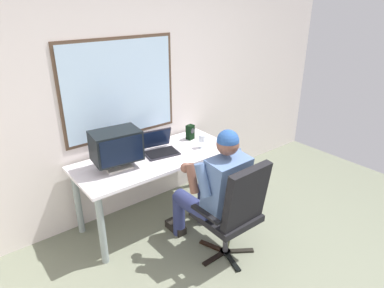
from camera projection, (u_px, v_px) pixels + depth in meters
wall_rear at (142, 85)px, 3.55m from camera, size 5.58×0.08×2.72m
desk at (156, 166)px, 3.48m from camera, size 1.63×0.70×0.73m
office_chair at (236, 208)px, 2.92m from camera, size 0.57×0.54×0.98m
person_seated at (215, 187)px, 3.08m from camera, size 0.54×0.80×1.23m
crt_monitor at (116, 146)px, 3.12m from camera, size 0.46×0.34×0.37m
laptop at (159, 146)px, 3.52m from camera, size 0.38×0.35×0.22m
wine_glass at (202, 139)px, 3.59m from camera, size 0.07×0.07×0.14m
desk_speaker at (190, 132)px, 3.82m from camera, size 0.09×0.08×0.17m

